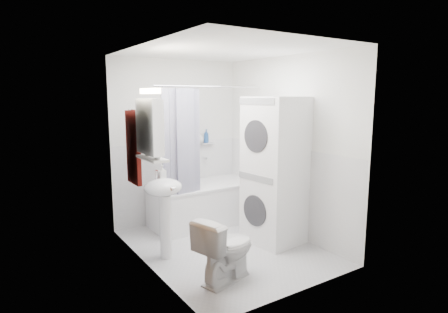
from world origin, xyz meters
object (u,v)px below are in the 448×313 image
bathtub (204,202)px  washer_dryer (276,170)px  toilet (226,249)px  sink (164,200)px

bathtub → washer_dryer: 1.31m
washer_dryer → toilet: (-1.13, -0.55, -0.60)m
sink → washer_dryer: washer_dryer is taller
bathtub → toilet: toilet is taller
toilet → washer_dryer: bearing=-79.9°
bathtub → toilet: 1.77m
bathtub → toilet: bearing=-112.9°
sink → toilet: 0.96m
washer_dryer → toilet: washer_dryer is taller
sink → washer_dryer: size_ratio=0.56×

